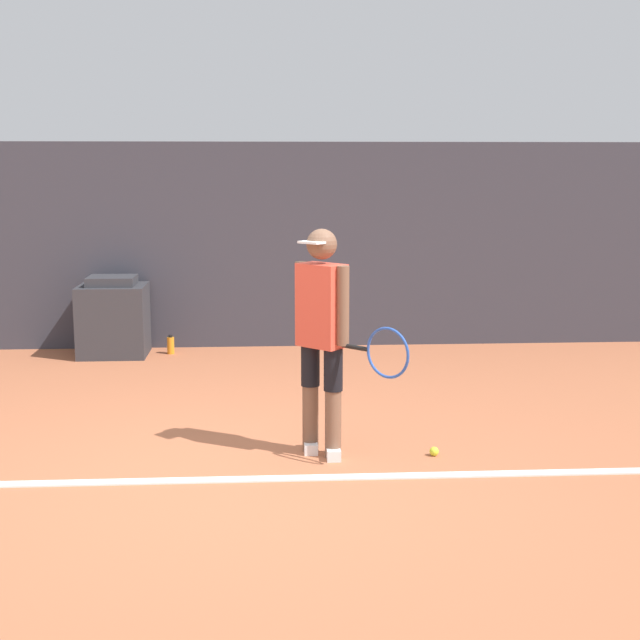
{
  "coord_description": "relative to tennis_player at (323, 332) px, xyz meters",
  "views": [
    {
      "loc": [
        0.17,
        -5.81,
        2.12
      ],
      "look_at": [
        0.57,
        0.69,
        0.97
      ],
      "focal_mm": 50.0,
      "sensor_mm": 36.0,
      "label": 1
    }
  ],
  "objects": [
    {
      "name": "ground_plane",
      "position": [
        -0.58,
        -0.48,
        -0.93
      ],
      "size": [
        24.0,
        24.0,
        0.0
      ],
      "primitive_type": "plane",
      "color": "#B76642"
    },
    {
      "name": "back_wall",
      "position": [
        -0.58,
        4.03,
        0.26
      ],
      "size": [
        24.0,
        0.1,
        2.36
      ],
      "color": "#383842",
      "rests_on": "ground_plane"
    },
    {
      "name": "court_baseline",
      "position": [
        -0.58,
        -0.51,
        -0.92
      ],
      "size": [
        21.6,
        0.1,
        0.01
      ],
      "color": "white",
      "rests_on": "ground_plane"
    },
    {
      "name": "tennis_player",
      "position": [
        0.0,
        0.0,
        0.0
      ],
      "size": [
        0.75,
        0.74,
        1.67
      ],
      "rotation": [
        0.0,
        0.0,
        -0.77
      ],
      "color": "brown",
      "rests_on": "ground_plane"
    },
    {
      "name": "tennis_ball",
      "position": [
        0.81,
        -0.08,
        -0.89
      ],
      "size": [
        0.07,
        0.07,
        0.07
      ],
      "color": "#D1E533",
      "rests_on": "ground_plane"
    },
    {
      "name": "covered_chair",
      "position": [
        -2.11,
        3.61,
        -0.51
      ],
      "size": [
        0.74,
        0.65,
        0.89
      ],
      "color": "#333338",
      "rests_on": "ground_plane"
    },
    {
      "name": "water_bottle",
      "position": [
        -1.49,
        3.64,
        -0.83
      ],
      "size": [
        0.08,
        0.08,
        0.21
      ],
      "color": "orange",
      "rests_on": "ground_plane"
    }
  ]
}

